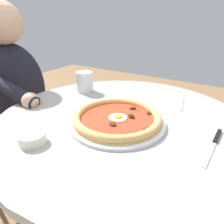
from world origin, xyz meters
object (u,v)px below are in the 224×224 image
water_glass (85,83)px  fork_utensil (182,102)px  diner_person (22,122)px  pizza_on_plate (117,118)px  dining_table (121,161)px  ramekin_capers (32,138)px  steak_knife (215,141)px  cafe_chair_diner (8,114)px

water_glass → fork_utensil: (0.44, 0.10, -0.04)m
diner_person → pizza_on_plate: bearing=-6.3°
dining_table → fork_utensil: bearing=59.0°
ramekin_capers → steak_knife: bearing=32.0°
fork_utensil → ramekin_capers: bearing=-118.8°
cafe_chair_diner → pizza_on_plate: bearing=-5.8°
ramekin_capers → diner_person: bearing=150.0°
dining_table → water_glass: 0.40m
water_glass → diner_person: bearing=-162.7°
water_glass → fork_utensil: water_glass is taller
water_glass → diner_person: 0.48m
steak_knife → diner_person: diner_person is taller
steak_knife → pizza_on_plate: bearing=-170.4°
steak_knife → diner_person: 1.00m
ramekin_capers → cafe_chair_diner: (-0.67, 0.31, -0.23)m
water_glass → cafe_chair_diner: 0.59m
dining_table → water_glass: size_ratio=9.61×
fork_utensil → water_glass: bearing=-166.6°
pizza_on_plate → cafe_chair_diner: bearing=174.2°
dining_table → cafe_chair_diner: 0.81m
dining_table → steak_knife: 0.37m
ramekin_capers → fork_utensil: size_ratio=0.44×
diner_person → ramekin_capers: bearing=-30.0°
water_glass → dining_table: bearing=-27.0°
water_glass → steak_knife: (0.60, -0.14, -0.04)m
water_glass → pizza_on_plate: bearing=-33.4°
dining_table → ramekin_capers: (-0.14, -0.28, 0.22)m
dining_table → ramekin_capers: ramekin_capers is taller
pizza_on_plate → fork_utensil: 0.33m
steak_knife → dining_table: bearing=-179.5°
water_glass → cafe_chair_diner: cafe_chair_diner is taller
steak_knife → diner_person: bearing=178.6°
fork_utensil → cafe_chair_diner: 1.01m
water_glass → ramekin_capers: 0.45m
dining_table → diner_person: diner_person is taller
dining_table → cafe_chair_diner: cafe_chair_diner is taller
steak_knife → cafe_chair_diner: cafe_chair_diner is taller
water_glass → fork_utensil: bearing=13.4°
diner_person → steak_knife: bearing=-1.4°
steak_knife → ramekin_capers: ramekin_capers is taller
steak_knife → ramekin_capers: bearing=-148.0°
ramekin_capers → cafe_chair_diner: 0.77m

